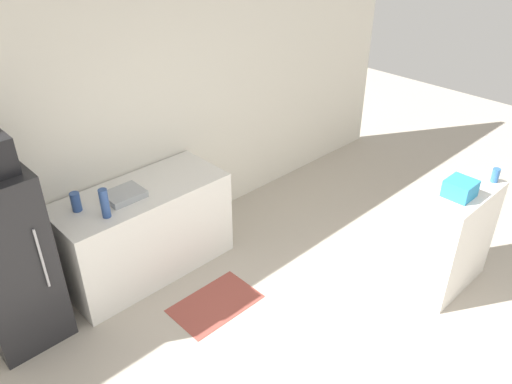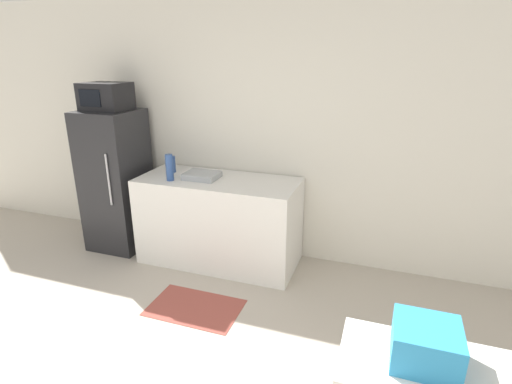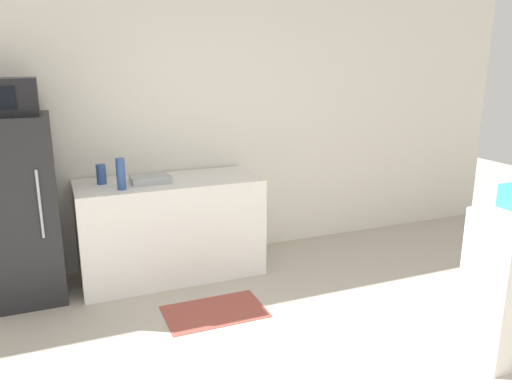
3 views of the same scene
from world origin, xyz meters
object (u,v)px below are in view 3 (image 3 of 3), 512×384
Objects in this scene: refrigerator at (20,210)px; bottle_tall at (121,174)px; bottle_short at (101,174)px; microwave at (6,96)px.

refrigerator reaches higher than bottle_tall.
refrigerator is at bearing 168.02° from bottle_tall.
refrigerator reaches higher than bottle_short.
bottle_tall is at bearing -11.98° from refrigerator.
microwave reaches higher than bottle_tall.
microwave is at bearing -171.86° from bottle_short.
microwave is 0.93m from bottle_short.
bottle_tall is 1.54× the size of bottle_short.
refrigerator is 5.82× the size of bottle_tall.
bottle_short is at bearing 117.16° from bottle_tall.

